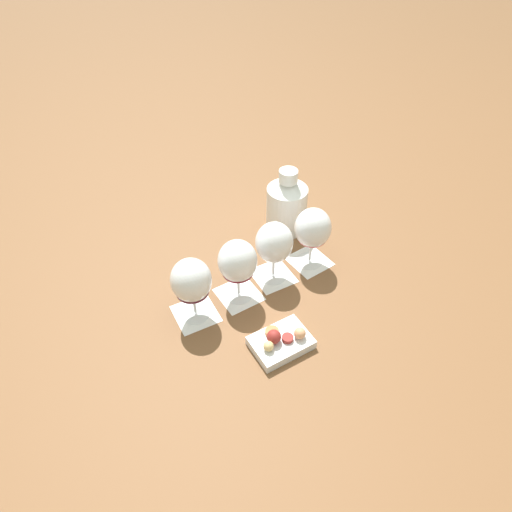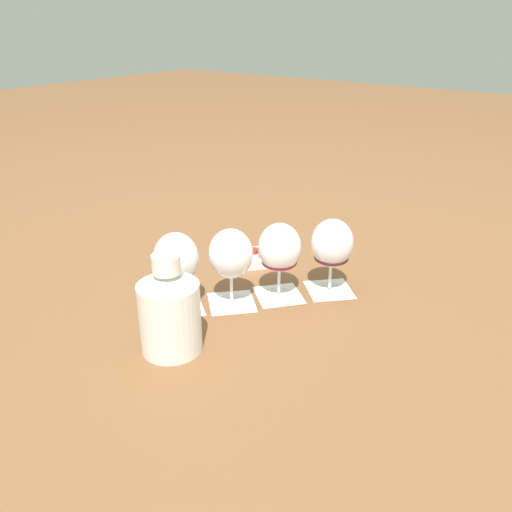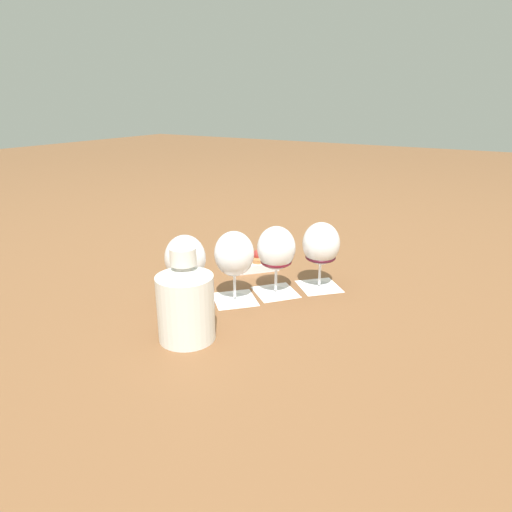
# 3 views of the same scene
# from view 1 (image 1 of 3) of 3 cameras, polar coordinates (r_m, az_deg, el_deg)

# --- Properties ---
(ground_plane) EXTENTS (8.00, 8.00, 0.00)m
(ground_plane) POSITION_cam_1_polar(r_m,az_deg,el_deg) (1.23, -0.02, -3.80)
(ground_plane) COLOR brown
(tasting_card_0) EXTENTS (0.15, 0.15, 0.00)m
(tasting_card_0) POSITION_cam_1_polar(r_m,az_deg,el_deg) (1.30, 6.67, -0.63)
(tasting_card_0) COLOR white
(tasting_card_0) RESTS_ON ground_plane
(tasting_card_1) EXTENTS (0.15, 0.15, 0.00)m
(tasting_card_1) POSITION_cam_1_polar(r_m,az_deg,el_deg) (1.25, 2.14, -2.49)
(tasting_card_1) COLOR white
(tasting_card_1) RESTS_ON ground_plane
(tasting_card_2) EXTENTS (0.15, 0.15, 0.00)m
(tasting_card_2) POSITION_cam_1_polar(r_m,az_deg,el_deg) (1.21, -2.17, -4.81)
(tasting_card_2) COLOR white
(tasting_card_2) RESTS_ON ground_plane
(tasting_card_3) EXTENTS (0.15, 0.15, 0.00)m
(tasting_card_3) POSITION_cam_1_polar(r_m,az_deg,el_deg) (1.17, -7.54, -7.15)
(tasting_card_3) COLOR white
(tasting_card_3) RESTS_ON ground_plane
(wine_glass_0) EXTENTS (0.10, 0.10, 0.18)m
(wine_glass_0) POSITION_cam_1_polar(r_m,az_deg,el_deg) (1.23, 7.10, 3.23)
(wine_glass_0) COLOR white
(wine_glass_0) RESTS_ON tasting_card_0
(wine_glass_1) EXTENTS (0.10, 0.10, 0.18)m
(wine_glass_1) POSITION_cam_1_polar(r_m,az_deg,el_deg) (1.17, 2.28, 1.42)
(wine_glass_1) COLOR white
(wine_glass_1) RESTS_ON tasting_card_1
(wine_glass_2) EXTENTS (0.10, 0.10, 0.18)m
(wine_glass_2) POSITION_cam_1_polar(r_m,az_deg,el_deg) (1.12, -2.32, -0.89)
(wine_glass_2) COLOR white
(wine_glass_2) RESTS_ON tasting_card_2
(wine_glass_3) EXTENTS (0.10, 0.10, 0.18)m
(wine_glass_3) POSITION_cam_1_polar(r_m,az_deg,el_deg) (1.09, -8.08, -3.26)
(wine_glass_3) COLOR white
(wine_glass_3) RESTS_ON tasting_card_3
(ceramic_vase) EXTENTS (0.12, 0.12, 0.20)m
(ceramic_vase) POSITION_cam_1_polar(r_m,az_deg,el_deg) (1.36, 3.86, 6.49)
(ceramic_vase) COLOR white
(ceramic_vase) RESTS_ON ground_plane
(snack_dish) EXTENTS (0.17, 0.16, 0.06)m
(snack_dish) POSITION_cam_1_polar(r_m,az_deg,el_deg) (1.09, 3.11, -10.60)
(snack_dish) COLOR silver
(snack_dish) RESTS_ON ground_plane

